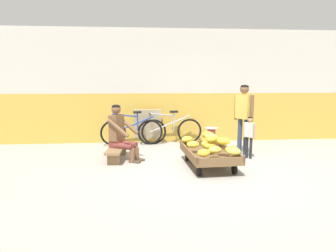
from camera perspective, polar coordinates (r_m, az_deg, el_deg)
name	(u,v)px	position (r m, az deg, el deg)	size (l,w,h in m)	color
ground_plane	(207,174)	(5.46, 7.34, -8.85)	(80.00, 80.00, 0.00)	#A39E93
back_wall	(184,86)	(8.14, 3.05, 7.48)	(16.00, 0.30, 2.93)	gold
banana_cart	(209,155)	(5.80, 7.69, -5.34)	(0.93, 1.49, 0.36)	brown
banana_pile	(211,144)	(5.69, 8.13, -3.29)	(0.91, 1.44, 0.26)	yellow
low_bench	(117,150)	(6.37, -9.52, -4.48)	(0.42, 1.13, 0.27)	olive
vendor_seated	(120,133)	(6.25, -8.92, -1.27)	(0.74, 0.64, 1.14)	brown
plastic_crate	(211,147)	(6.83, 8.06, -3.98)	(0.36, 0.28, 0.30)	gold
weighing_scale	(211,134)	(6.76, 8.12, -1.47)	(0.30, 0.30, 0.29)	#28282D
bicycle_near_left	(134,131)	(7.68, -6.49, -0.97)	(1.66, 0.48, 0.86)	black
bicycle_far_left	(170,130)	(7.77, 0.35, -0.81)	(1.66, 0.48, 0.86)	black
sign_board	(148,126)	(7.94, -3.81, 0.03)	(0.70, 0.21, 0.89)	#C6B289
customer_adult	(244,112)	(6.77, 14.01, 2.63)	(0.34, 0.42, 1.53)	#38425B
customer_child	(249,133)	(6.53, 15.04, -1.24)	(0.21, 0.23, 0.88)	#232328
shopping_bag	(214,152)	(6.53, 8.56, -4.84)	(0.18, 0.12, 0.24)	silver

